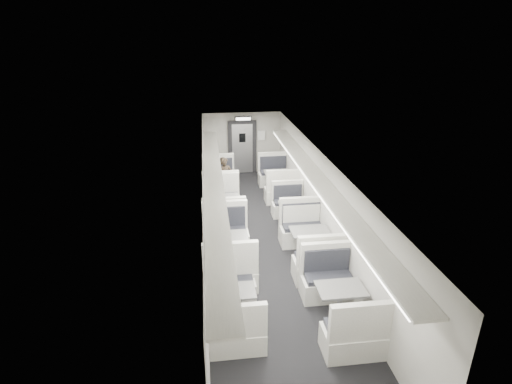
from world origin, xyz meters
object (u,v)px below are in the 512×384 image
object	(u,v)px
booth_left_c	(228,251)
booth_right_d	(339,304)
booth_right_b	(293,214)
booth_left_a	(220,186)
vestibule_door	(242,148)
booth_left_d	(234,305)
booth_right_a	(277,182)
booth_left_b	(223,210)
booth_right_c	(310,245)
exit_sign	(243,119)
passenger	(225,179)

from	to	relation	value
booth_left_c	booth_right_d	bearing A→B (deg)	-47.93
booth_right_b	booth_right_d	world-z (taller)	booth_right_d
booth_left_a	booth_left_c	size ratio (longest dim) A/B	0.97
vestibule_door	booth_left_a	bearing A→B (deg)	-112.55
booth_right_d	vestibule_door	world-z (taller)	vestibule_door
booth_left_d	vestibule_door	xyz separation A→B (m)	(1.00, 8.79, 0.68)
booth_left_a	booth_right_a	bearing A→B (deg)	3.69
booth_left_d	booth_right_d	distance (m)	2.02
booth_left_a	vestibule_door	size ratio (longest dim) A/B	1.08
booth_right_a	booth_right_b	distance (m)	2.60
booth_left_b	vestibule_door	bearing A→B (deg)	77.28
booth_left_b	booth_right_d	world-z (taller)	booth_left_b
booth_right_c	booth_right_d	size ratio (longest dim) A/B	1.04
booth_left_d	booth_left_b	bearing A→B (deg)	90.00
booth_left_c	booth_right_c	size ratio (longest dim) A/B	1.02
booth_right_c	exit_sign	xyz separation A→B (m)	(-1.00, 6.27, 1.87)
booth_right_a	booth_right_b	xyz separation A→B (m)	(0.00, -2.60, -0.04)
booth_right_b	booth_left_a	bearing A→B (deg)	129.02
booth_left_c	booth_right_b	world-z (taller)	booth_left_c
booth_left_c	exit_sign	size ratio (longest dim) A/B	3.78
booth_left_b	booth_right_b	bearing A→B (deg)	-12.55
booth_right_a	booth_left_a	bearing A→B (deg)	-176.31
booth_right_a	vestibule_door	distance (m)	2.57
booth_right_b	booth_right_c	xyz separation A→B (m)	(0.00, -1.89, 0.05)
booth_right_a	passenger	size ratio (longest dim) A/B	1.51
booth_left_a	vestibule_door	world-z (taller)	vestibule_door
exit_sign	booth_left_c	bearing A→B (deg)	-98.94
booth_right_b	booth_right_c	size ratio (longest dim) A/B	0.87
booth_left_b	booth_left_d	distance (m)	4.36
booth_left_b	booth_left_c	world-z (taller)	booth_left_c
passenger	exit_sign	size ratio (longest dim) A/B	2.35
booth_left_d	booth_right_b	distance (m)	4.39
booth_right_a	booth_right_c	distance (m)	4.48
passenger	booth_right_d	bearing A→B (deg)	-87.21
booth_left_a	vestibule_door	xyz separation A→B (m)	(1.00, 2.41, 0.63)
booth_left_b	booth_left_d	bearing A→B (deg)	-90.00
booth_left_a	booth_right_a	xyz separation A→B (m)	(2.00, 0.13, -0.01)
booth_left_b	booth_right_c	xyz separation A→B (m)	(2.00, -2.33, -0.01)
booth_left_c	passenger	world-z (taller)	passenger
booth_left_b	booth_right_c	size ratio (longest dim) A/B	1.01
booth_left_d	booth_right_b	bearing A→B (deg)	62.92
booth_left_a	booth_right_c	xyz separation A→B (m)	(2.00, -4.35, 0.00)
booth_left_a	booth_left_b	world-z (taller)	booth_left_b
booth_left_d	vestibule_door	distance (m)	8.87
booth_right_b	vestibule_door	world-z (taller)	vestibule_door
booth_right_c	booth_right_d	world-z (taller)	booth_right_c
booth_left_d	passenger	xyz separation A→B (m)	(0.17, 6.14, 0.37)
booth_left_a	booth_right_d	xyz separation A→B (m)	(2.00, -6.65, -0.01)
booth_right_d	booth_right_c	bearing A→B (deg)	90.00
booth_left_a	booth_right_d	bearing A→B (deg)	-73.26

